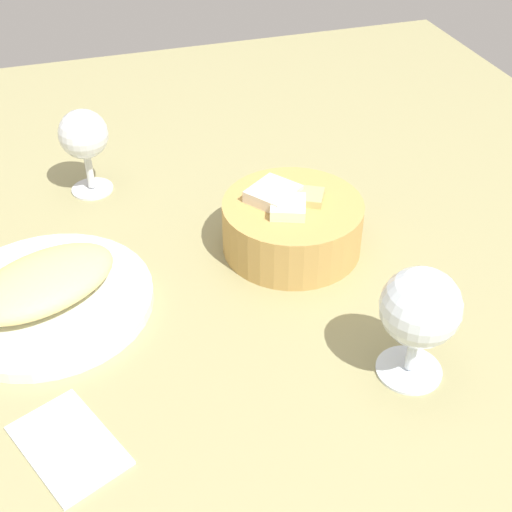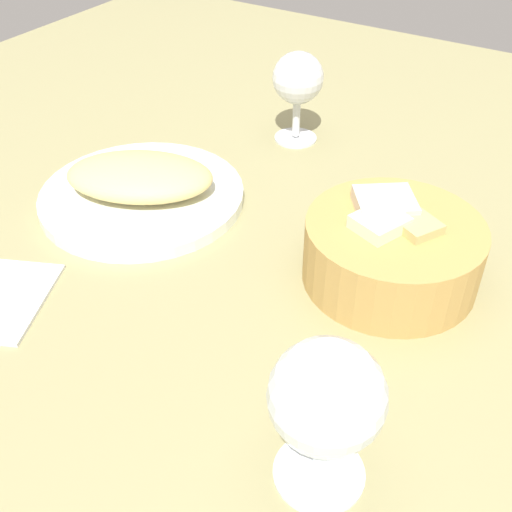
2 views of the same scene
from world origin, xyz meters
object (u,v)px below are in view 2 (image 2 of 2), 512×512
wine_glass_near (327,401)px  folded_napkin (7,298)px  plate (143,195)px  wine_glass_far (298,82)px  bread_basket (391,249)px

wine_glass_near → folded_napkin: size_ratio=1.12×
plate → wine_glass_far: (7.57, 22.42, 7.24)cm
folded_napkin → plate: bearing=-23.0°
folded_napkin → bread_basket: bearing=-76.4°
wine_glass_near → bread_basket: bearing=100.7°
wine_glass_near → folded_napkin: wine_glass_near is taller
bread_basket → folded_napkin: bearing=-142.6°
wine_glass_far → folded_napkin: (-7.30, -42.54, -7.54)cm
bread_basket → plate: bearing=-176.1°
bread_basket → wine_glass_near: (4.33, -22.91, 4.55)cm
bread_basket → wine_glass_far: 30.06cm
wine_glass_far → folded_napkin: bearing=-99.7°
wine_glass_far → plate: bearing=-108.7°
plate → bread_basket: bearing=3.9°
bread_basket → folded_napkin: (-28.86, -22.08, -3.07)cm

